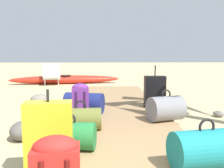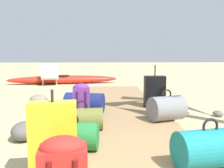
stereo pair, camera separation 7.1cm
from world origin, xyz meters
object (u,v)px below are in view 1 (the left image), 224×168
at_px(lounge_chair, 51,75).
at_px(duffel_bag_navy, 84,103).
at_px(duffel_bag_grey, 166,108).
at_px(duffel_bag_teal, 206,149).
at_px(suitcase_black, 155,92).
at_px(duffel_bag_olive, 81,119).
at_px(duffel_bag_green, 69,136).
at_px(kayak, 65,79).
at_px(backpack_purple, 80,101).
at_px(suitcase_yellow, 49,137).

bearing_deg(lounge_chair, duffel_bag_navy, -71.47).
relative_size(duffel_bag_grey, duffel_bag_teal, 0.91).
bearing_deg(suitcase_black, duffel_bag_olive, -132.90).
bearing_deg(duffel_bag_grey, duffel_bag_green, -140.04).
xyz_separation_m(duffel_bag_grey, duffel_bag_navy, (-1.35, 0.56, -0.01)).
bearing_deg(kayak, duffel_bag_grey, -66.11).
xyz_separation_m(duffel_bag_grey, duffel_bag_teal, (-0.03, -1.63, -0.02)).
height_order(duffel_bag_grey, duffel_bag_teal, duffel_bag_grey).
relative_size(duffel_bag_olive, backpack_purple, 0.99).
bearing_deg(duffel_bag_grey, duffel_bag_olive, -161.60).
distance_m(duffel_bag_olive, suitcase_yellow, 1.26).
bearing_deg(suitcase_black, lounge_chair, 123.72).
bearing_deg(duffel_bag_teal, suitcase_black, 88.81).
xyz_separation_m(suitcase_black, duffel_bag_teal, (-0.05, -2.63, -0.13)).
relative_size(duffel_bag_grey, duffel_bag_green, 1.02).
distance_m(suitcase_black, suitcase_yellow, 3.06).
bearing_deg(suitcase_yellow, backpack_purple, 86.54).
distance_m(duffel_bag_navy, duffel_bag_green, 1.71).
relative_size(duffel_bag_teal, suitcase_yellow, 0.92).
height_order(duffel_bag_teal, duffel_bag_navy, duffel_bag_navy).
height_order(duffel_bag_grey, duffel_bag_olive, duffel_bag_grey).
relative_size(duffel_bag_navy, duffel_bag_green, 1.23).
distance_m(duffel_bag_teal, duffel_bag_green, 1.42).
distance_m(duffel_bag_grey, duffel_bag_olive, 1.38).
bearing_deg(suitcase_yellow, duffel_bag_teal, 1.73).
xyz_separation_m(duffel_bag_green, suitcase_yellow, (-0.09, -0.53, 0.17)).
xyz_separation_m(duffel_bag_olive, lounge_chair, (-1.71, 6.01, 0.09)).
height_order(duffel_bag_grey, duffel_bag_green, duffel_bag_grey).
xyz_separation_m(duffel_bag_green, kayak, (-1.14, 6.82, -0.07)).
bearing_deg(suitcase_yellow, duffel_bag_olive, 82.99).
bearing_deg(duffel_bag_grey, duffel_bag_teal, -91.11).
height_order(duffel_bag_olive, duffel_bag_green, duffel_bag_olive).
distance_m(suitcase_black, duffel_bag_teal, 2.64).
relative_size(duffel_bag_teal, backpack_purple, 1.15).
xyz_separation_m(duffel_bag_teal, suitcase_yellow, (-1.43, -0.04, 0.14)).
height_order(backpack_purple, kayak, backpack_purple).
xyz_separation_m(backpack_purple, lounge_chair, (-1.67, 5.52, -0.07)).
height_order(duffel_bag_olive, suitcase_yellow, suitcase_yellow).
xyz_separation_m(duffel_bag_olive, backpack_purple, (-0.05, 0.49, 0.16)).
height_order(duffel_bag_grey, kayak, duffel_bag_grey).
bearing_deg(duffel_bag_teal, suitcase_yellow, -178.27).
bearing_deg(duffel_bag_grey, backpack_purple, 177.63).
height_order(suitcase_black, duffel_bag_teal, suitcase_black).
distance_m(duffel_bag_grey, lounge_chair, 6.34).
bearing_deg(duffel_bag_green, suitcase_black, 57.04).
relative_size(duffel_bag_green, kayak, 0.14).
relative_size(duffel_bag_green, suitcase_yellow, 0.82).
height_order(duffel_bag_teal, backpack_purple, backpack_purple).
distance_m(duffel_bag_navy, backpack_purple, 0.52).
bearing_deg(duffel_bag_olive, backpack_purple, 95.53).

